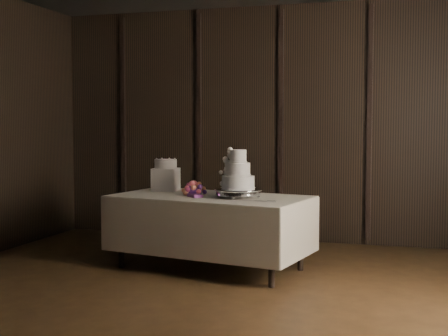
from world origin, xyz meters
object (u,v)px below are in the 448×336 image
(wedding_cake, at_px, (235,173))
(bouquet, at_px, (194,190))
(box_pedestal, at_px, (166,179))
(display_table, at_px, (210,229))
(cake_stand, at_px, (238,193))
(small_cake, at_px, (166,164))

(wedding_cake, relative_size, bouquet, 1.01)
(box_pedestal, bearing_deg, display_table, -28.19)
(cake_stand, bearing_deg, small_cake, 156.50)
(box_pedestal, height_order, small_cake, small_cake)
(bouquet, distance_m, small_cake, 0.63)
(cake_stand, bearing_deg, wedding_cake, -150.26)
(cake_stand, distance_m, small_cake, 1.06)
(wedding_cake, height_order, small_cake, wedding_cake)
(wedding_cake, bearing_deg, box_pedestal, 171.13)
(wedding_cake, distance_m, box_pedestal, 1.02)
(wedding_cake, relative_size, box_pedestal, 1.51)
(display_table, relative_size, small_cake, 8.75)
(bouquet, bearing_deg, display_table, 8.79)
(display_table, xyz_separation_m, wedding_cake, (0.29, -0.09, 0.59))
(cake_stand, distance_m, wedding_cake, 0.20)
(bouquet, bearing_deg, cake_stand, -6.12)
(display_table, height_order, cake_stand, cake_stand)
(display_table, height_order, wedding_cake, wedding_cake)
(display_table, distance_m, bouquet, 0.44)
(cake_stand, height_order, small_cake, small_cake)
(display_table, distance_m, wedding_cake, 0.66)
(display_table, xyz_separation_m, bouquet, (-0.16, -0.02, 0.41))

